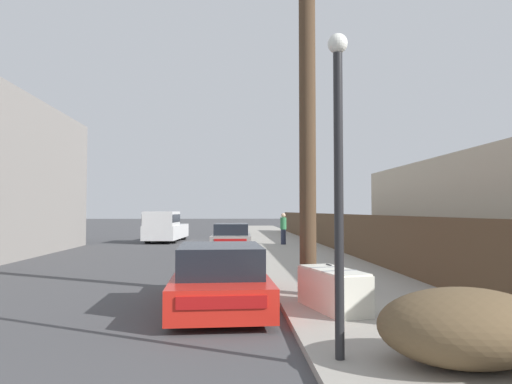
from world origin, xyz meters
TOP-DOWN VIEW (x-y plane):
  - sidewalk_curb at (5.30, 23.50)m, footprint 4.20×63.00m
  - discarded_fridge at (4.13, 6.82)m, footprint 1.12×1.89m
  - parked_sports_car_red at (1.96, 7.72)m, footprint 2.04×4.65m
  - car_parked_mid at (2.22, 20.99)m, footprint 2.00×4.28m
  - pickup_truck at (-2.00, 27.45)m, footprint 2.30×5.68m
  - utility_pole at (3.93, 8.43)m, footprint 1.80×0.38m
  - street_lamp at (3.57, 3.97)m, footprint 0.26×0.26m
  - brush_pile at (5.03, 3.65)m, footprint 2.12×1.62m
  - wooden_fence at (7.25, 20.75)m, footprint 0.08×39.87m
  - pedestrian at (5.10, 23.45)m, footprint 0.34×0.34m

SIDE VIEW (x-z plane):
  - sidewalk_curb at x=5.30m, z-range 0.00..0.12m
  - discarded_fridge at x=4.13m, z-range 0.11..0.90m
  - brush_pile at x=5.03m, z-range 0.12..1.05m
  - parked_sports_car_red at x=1.96m, z-range -0.07..1.24m
  - car_parked_mid at x=2.22m, z-range -0.05..1.31m
  - pickup_truck at x=-2.00m, z-range -0.01..1.93m
  - wooden_fence at x=7.25m, z-range 0.12..1.84m
  - pedestrian at x=5.10m, z-range 0.15..1.89m
  - street_lamp at x=3.57m, z-range 0.49..4.66m
  - utility_pole at x=3.93m, z-range 0.19..9.17m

